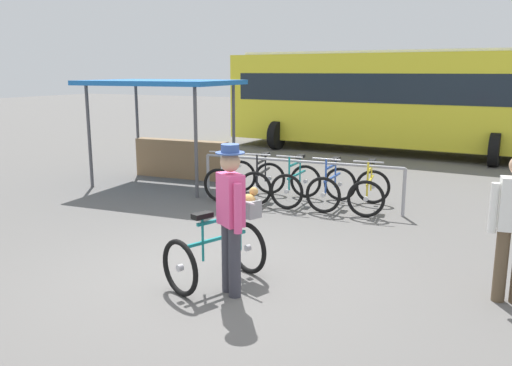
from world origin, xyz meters
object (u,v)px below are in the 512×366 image
at_px(racked_bike_teal, 296,184).
at_px(featured_bicycle, 224,243).
at_px(racked_bike_white, 231,179).
at_px(bus_distant, 389,96).
at_px(racked_bike_blue, 332,187).
at_px(person_with_featured_bike, 231,214).
at_px(racked_bike_black, 263,181).
at_px(market_stall, 171,121).
at_px(racked_bike_yellow, 370,191).

relative_size(racked_bike_teal, featured_bicycle, 0.89).
height_order(racked_bike_white, bus_distant, bus_distant).
xyz_separation_m(racked_bike_teal, racked_bike_blue, (0.70, 0.04, 0.00)).
xyz_separation_m(racked_bike_blue, person_with_featured_bike, (0.24, -4.32, 0.58)).
bearing_deg(racked_bike_black, racked_bike_blue, 3.26).
distance_m(racked_bike_white, market_stall, 2.33).
xyz_separation_m(racked_bike_blue, featured_bicycle, (-0.02, -4.03, 0.12)).
relative_size(racked_bike_blue, person_with_featured_bike, 0.63).
distance_m(racked_bike_white, racked_bike_blue, 2.10).
relative_size(racked_bike_yellow, person_with_featured_bike, 0.68).
bearing_deg(person_with_featured_bike, racked_bike_black, 111.07).
height_order(featured_bicycle, person_with_featured_bike, person_with_featured_bike).
distance_m(racked_bike_teal, person_with_featured_bike, 4.42).
bearing_deg(racked_bike_black, racked_bike_teal, 3.26).
bearing_deg(featured_bicycle, person_with_featured_bike, -47.98).
height_order(racked_bike_white, person_with_featured_bike, person_with_featured_bike).
bearing_deg(featured_bicycle, racked_bike_teal, 99.59).
bearing_deg(racked_bike_yellow, featured_bicycle, -100.06).
xyz_separation_m(featured_bicycle, person_with_featured_bike, (0.26, -0.29, 0.46)).
distance_m(racked_bike_white, racked_bike_black, 0.70).
relative_size(racked_bike_blue, featured_bicycle, 0.87).
height_order(racked_bike_blue, bus_distant, bus_distant).
distance_m(racked_bike_black, person_with_featured_bike, 4.59).
height_order(racked_bike_blue, person_with_featured_bike, person_with_featured_bike).
height_order(racked_bike_teal, featured_bicycle, featured_bicycle).
relative_size(racked_bike_white, racked_bike_black, 0.93).
distance_m(racked_bike_blue, market_stall, 4.23).
bearing_deg(racked_bike_black, featured_bicycle, -70.84).
bearing_deg(person_with_featured_bike, market_stall, 130.79).
xyz_separation_m(racked_bike_blue, bus_distant, (-0.66, 7.39, 1.37)).
xyz_separation_m(racked_bike_white, racked_bike_black, (0.70, 0.04, 0.00)).
bearing_deg(racked_bike_teal, person_with_featured_bike, -77.66).
bearing_deg(bus_distant, racked_bike_yellow, -79.56).
bearing_deg(featured_bicycle, racked_bike_blue, 89.66).
relative_size(racked_bike_black, market_stall, 0.36).
xyz_separation_m(racked_bike_black, person_with_featured_bike, (1.64, -4.25, 0.58)).
xyz_separation_m(racked_bike_white, racked_bike_teal, (1.40, 0.08, 0.00)).
xyz_separation_m(racked_bike_white, market_stall, (-1.95, 0.76, 1.03)).
height_order(racked_bike_white, racked_bike_teal, same).
relative_size(racked_bike_yellow, market_stall, 0.36).
relative_size(featured_bicycle, market_stall, 0.39).
relative_size(racked_bike_teal, person_with_featured_bike, 0.65).
relative_size(racked_bike_blue, bus_distant, 0.11).
bearing_deg(racked_bike_white, racked_bike_teal, 3.26).
bearing_deg(market_stall, racked_bike_yellow, -7.26).
bearing_deg(racked_bike_black, person_with_featured_bike, -68.93).
bearing_deg(racked_bike_white, racked_bike_blue, 3.26).
relative_size(racked_bike_white, bus_distant, 0.11).
xyz_separation_m(featured_bicycle, bus_distant, (-0.63, 11.42, 1.25)).
bearing_deg(racked_bike_teal, racked_bike_blue, 3.26).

